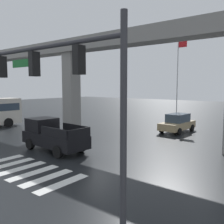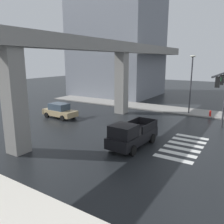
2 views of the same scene
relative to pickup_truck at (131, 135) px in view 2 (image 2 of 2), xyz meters
name	(u,v)px [view 2 (image 2 of 2)]	position (x,y,z in m)	size (l,w,h in m)	color
ground_plane	(125,135)	(2.37, 1.84, -0.99)	(120.00, 120.00, 0.00)	black
crosswalk_stripes	(184,146)	(2.37, -3.46, -0.98)	(6.05, 2.80, 0.01)	silver
elevated_overpass	(82,52)	(2.37, 6.63, 6.45)	(56.18, 1.82, 8.80)	gray
sidewalk_east	(156,108)	(15.14, 3.84, -0.91)	(4.00, 36.00, 0.15)	gray
pickup_truck	(131,135)	(0.00, 0.00, 0.00)	(5.19, 2.29, 2.08)	black
sedan_tan	(60,111)	(3.92, 11.50, -0.14)	(2.14, 4.39, 1.72)	tan
traffic_signal_mast	(223,85)	(7.09, -5.28, 3.57)	(8.69, 0.32, 6.20)	#38383D
street_lamp_near_corner	(191,78)	(13.94, -0.94, 3.57)	(0.44, 0.70, 7.24)	#38383D
fire_hydrant	(210,114)	(13.54, -3.52, -0.56)	(0.24, 0.24, 0.85)	red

